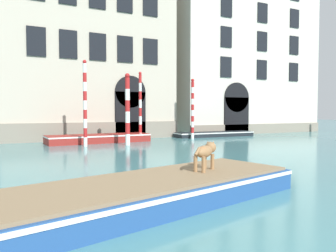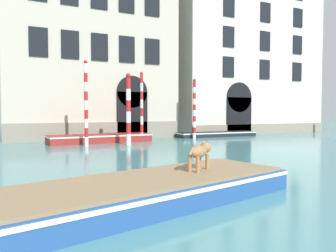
{
  "view_description": "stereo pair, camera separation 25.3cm",
  "coord_description": "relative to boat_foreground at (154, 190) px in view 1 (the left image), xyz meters",
  "views": [
    {
      "loc": [
        -5.33,
        0.27,
        1.89
      ],
      "look_at": [
        1.52,
        14.02,
        1.2
      ],
      "focal_mm": 35.0,
      "sensor_mm": 36.0,
      "label": 1
    },
    {
      "loc": [
        -5.1,
        0.16,
        1.89
      ],
      "look_at": [
        1.52,
        14.02,
        1.2
      ],
      "focal_mm": 35.0,
      "sensor_mm": 36.0,
      "label": 2
    }
  ],
  "objects": [
    {
      "name": "dog_on_deck",
      "position": [
        1.47,
        0.32,
        0.67
      ],
      "size": [
        0.87,
        0.64,
        0.66
      ],
      "rotation": [
        0.0,
        0.0,
        0.58
      ],
      "color": "#997047",
      "rests_on": "boat_foreground"
    },
    {
      "name": "mooring_pole_4",
      "position": [
        1.15,
        11.64,
        2.06
      ],
      "size": [
        0.21,
        0.21,
        4.64
      ],
      "color": "white",
      "rests_on": "ground_plane"
    },
    {
      "name": "boat_foreground",
      "position": [
        0.0,
        0.0,
        0.0
      ],
      "size": [
        7.12,
        3.73,
        0.52
      ],
      "rotation": [
        0.0,
        0.0,
        0.23
      ],
      "color": "#234C8C",
      "rests_on": "ground_plane"
    },
    {
      "name": "boat_moored_near_palazzo",
      "position": [
        2.36,
        13.52,
        -0.02
      ],
      "size": [
        6.27,
        2.24,
        0.48
      ],
      "rotation": [
        0.0,
        0.0,
        0.06
      ],
      "color": "maroon",
      "rests_on": "ground_plane"
    },
    {
      "name": "mooring_pole_3",
      "position": [
        8.87,
        13.36,
        1.8
      ],
      "size": [
        0.22,
        0.22,
        4.13
      ],
      "color": "white",
      "rests_on": "ground_plane"
    },
    {
      "name": "palazzo_left",
      "position": [
        2.81,
        18.31,
        6.03
      ],
      "size": [
        11.7,
        6.13,
        12.65
      ],
      "color": "#BCB29E",
      "rests_on": "ground_plane"
    },
    {
      "name": "boat_moored_far",
      "position": [
        11.34,
        14.27,
        -0.09
      ],
      "size": [
        6.27,
        1.57,
        0.35
      ],
      "rotation": [
        0.0,
        0.0,
        -0.03
      ],
      "color": "black",
      "rests_on": "ground_plane"
    },
    {
      "name": "mooring_pole_2",
      "position": [
        4.97,
        13.27,
        1.93
      ],
      "size": [
        0.19,
        0.19,
        4.38
      ],
      "color": "white",
      "rests_on": "ground_plane"
    },
    {
      "name": "palazzo_right",
      "position": [
        16.8,
        18.31,
        7.49
      ],
      "size": [
        13.92,
        6.13,
        15.58
      ],
      "color": "beige",
      "rests_on": "ground_plane"
    },
    {
      "name": "mooring_pole_0",
      "position": [
        3.39,
        11.19,
        1.74
      ],
      "size": [
        0.27,
        0.27,
        4.0
      ],
      "color": "white",
      "rests_on": "ground_plane"
    }
  ]
}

